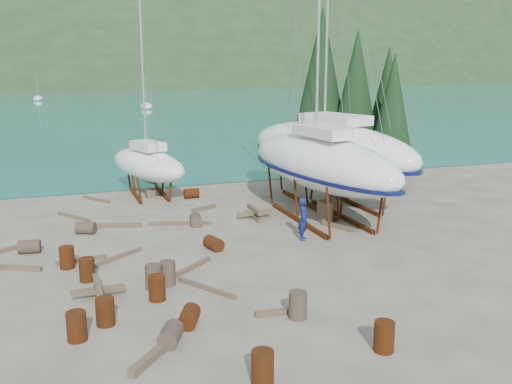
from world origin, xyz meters
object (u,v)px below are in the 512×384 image
object	(u,v)px
large_sailboat_near	(321,162)
worker	(303,219)
large_sailboat_far	(329,148)
small_sailboat_shore	(148,164)

from	to	relation	value
large_sailboat_near	worker	world-z (taller)	large_sailboat_near
large_sailboat_far	small_sailboat_shore	distance (m)	10.89
large_sailboat_far	worker	xyz separation A→B (m)	(-4.10, -5.61, -2.24)
large_sailboat_near	large_sailboat_far	size ratio (longest dim) A/B	0.95
small_sailboat_shore	worker	xyz separation A→B (m)	(5.12, -11.26, -0.97)
large_sailboat_far	worker	distance (m)	7.30
large_sailboat_near	worker	xyz separation A→B (m)	(-2.22, -2.83, -2.04)
large_sailboat_far	small_sailboat_shore	world-z (taller)	large_sailboat_far
large_sailboat_near	small_sailboat_shore	size ratio (longest dim) A/B	1.59
worker	large_sailboat_near	bearing A→B (deg)	-6.58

